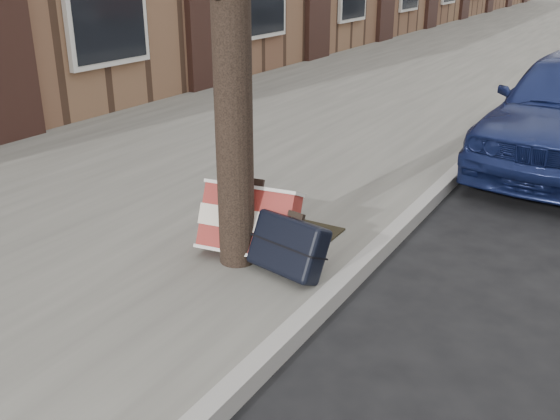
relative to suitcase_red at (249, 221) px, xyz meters
The scene contains 4 objects.
near_sidewalk 14.25m from the suitcase_red, 96.91° to the left, with size 5.00×70.00×0.12m, color slate.
dirt_patch 0.43m from the suitcase_red, 92.40° to the left, with size 0.85×0.85×0.01m, color black.
suitcase_red is the anchor object (origin of this frame).
suitcase_navy 0.40m from the suitcase_red, 15.86° to the right, with size 0.54×0.18×0.39m, color black.
Camera 1 is at (0.28, -2.57, 2.11)m, focal length 40.00 mm.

